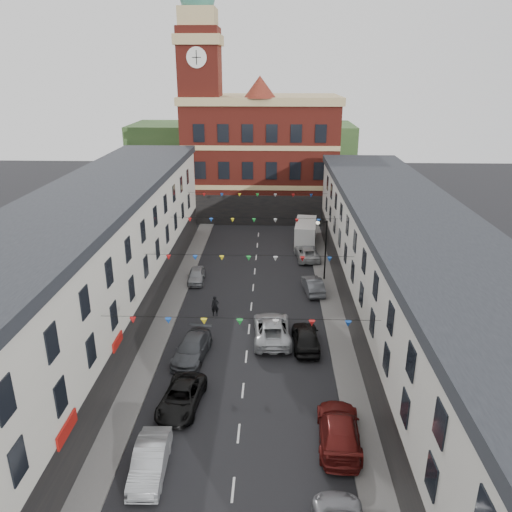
# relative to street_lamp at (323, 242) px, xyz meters

# --- Properties ---
(ground) EXTENTS (160.00, 160.00, 0.00)m
(ground) POSITION_rel_street_lamp_xyz_m (-6.55, -14.00, -3.90)
(ground) COLOR black
(ground) RESTS_ON ground
(pavement_left) EXTENTS (1.80, 64.00, 0.15)m
(pavement_left) POSITION_rel_street_lamp_xyz_m (-13.45, -12.00, -3.83)
(pavement_left) COLOR #605E5B
(pavement_left) RESTS_ON ground
(pavement_right) EXTENTS (1.80, 64.00, 0.15)m
(pavement_right) POSITION_rel_street_lamp_xyz_m (0.35, -12.00, -3.83)
(pavement_right) COLOR #605E5B
(pavement_right) RESTS_ON ground
(terrace_left) EXTENTS (8.40, 56.00, 10.70)m
(terrace_left) POSITION_rel_street_lamp_xyz_m (-18.33, -13.00, 1.44)
(terrace_left) COLOR silver
(terrace_left) RESTS_ON ground
(terrace_right) EXTENTS (8.40, 56.00, 9.70)m
(terrace_right) POSITION_rel_street_lamp_xyz_m (5.23, -13.00, 0.95)
(terrace_right) COLOR beige
(terrace_right) RESTS_ON ground
(civic_building) EXTENTS (20.60, 13.30, 18.50)m
(civic_building) POSITION_rel_street_lamp_xyz_m (-6.55, 23.95, 4.23)
(civic_building) COLOR maroon
(civic_building) RESTS_ON ground
(clock_tower) EXTENTS (5.60, 5.60, 30.00)m
(clock_tower) POSITION_rel_street_lamp_xyz_m (-14.05, 21.00, 11.03)
(clock_tower) COLOR maroon
(clock_tower) RESTS_ON ground
(distant_hill) EXTENTS (40.00, 14.00, 10.00)m
(distant_hill) POSITION_rel_street_lamp_xyz_m (-10.55, 48.00, 1.10)
(distant_hill) COLOR #2F4E24
(distant_hill) RESTS_ON ground
(street_lamp) EXTENTS (1.10, 0.36, 6.00)m
(street_lamp) POSITION_rel_street_lamp_xyz_m (0.00, 0.00, 0.00)
(street_lamp) COLOR black
(street_lamp) RESTS_ON ground
(car_left_b) EXTENTS (1.75, 4.56, 1.48)m
(car_left_b) POSITION_rel_street_lamp_xyz_m (-10.79, -25.02, -3.16)
(car_left_b) COLOR #9FA2A6
(car_left_b) RESTS_ON ground
(car_left_c) EXTENTS (2.73, 5.04, 1.34)m
(car_left_c) POSITION_rel_street_lamp_xyz_m (-10.15, -19.73, -3.23)
(car_left_c) COLOR black
(car_left_c) RESTS_ON ground
(car_left_d) EXTENTS (2.67, 5.25, 1.46)m
(car_left_d) POSITION_rel_street_lamp_xyz_m (-10.36, -14.24, -3.18)
(car_left_d) COLOR #46494E
(car_left_d) RESTS_ON ground
(car_left_e) EXTENTS (1.74, 3.87, 1.29)m
(car_left_e) POSITION_rel_street_lamp_xyz_m (-12.05, -0.78, -3.26)
(car_left_e) COLOR #95989D
(car_left_e) RESTS_ON ground
(car_right_c) EXTENTS (2.57, 5.69, 1.62)m
(car_right_c) POSITION_rel_street_lamp_xyz_m (-1.05, -22.47, -3.10)
(car_right_c) COLOR maroon
(car_right_c) RESTS_ON ground
(car_right_d) EXTENTS (2.03, 4.77, 1.61)m
(car_right_d) POSITION_rel_street_lamp_xyz_m (-2.26, -12.49, -3.10)
(car_right_d) COLOR black
(car_right_d) RESTS_ON ground
(car_right_e) EXTENTS (2.04, 4.45, 1.42)m
(car_right_e) POSITION_rel_street_lamp_xyz_m (-1.05, -2.81, -3.20)
(car_right_e) COLOR #56595E
(car_right_e) RESTS_ON ground
(car_right_f) EXTENTS (2.76, 5.18, 1.38)m
(car_right_f) POSITION_rel_street_lamp_xyz_m (-1.05, 5.77, -3.21)
(car_right_f) COLOR #B0B3B5
(car_right_f) RESTS_ON ground
(moving_car) EXTENTS (2.99, 6.01, 1.64)m
(moving_car) POSITION_rel_street_lamp_xyz_m (-4.75, -11.35, -3.09)
(moving_car) COLOR #BABDC1
(moving_car) RESTS_ON ground
(white_van) EXTENTS (2.87, 6.14, 2.63)m
(white_van) POSITION_rel_street_lamp_xyz_m (-0.95, 10.92, -2.59)
(white_van) COLOR silver
(white_van) RESTS_ON ground
(pedestrian) EXTENTS (0.70, 0.52, 1.75)m
(pedestrian) POSITION_rel_street_lamp_xyz_m (-9.46, -7.76, -3.03)
(pedestrian) COLOR black
(pedestrian) RESTS_ON ground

